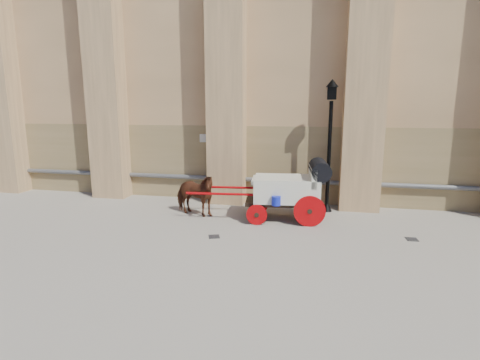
# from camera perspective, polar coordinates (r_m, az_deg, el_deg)

# --- Properties ---
(ground) EXTENTS (90.00, 90.00, 0.00)m
(ground) POSITION_cam_1_polar(r_m,az_deg,el_deg) (11.39, -1.35, -8.14)
(ground) COLOR gray
(ground) RESTS_ON ground
(horse) EXTENTS (1.95, 1.34, 1.51)m
(horse) POSITION_cam_1_polar(r_m,az_deg,el_deg) (13.09, -7.00, -2.19)
(horse) COLOR #562A17
(horse) RESTS_ON ground
(carriage) EXTENTS (4.77, 1.81, 2.04)m
(carriage) POSITION_cam_1_polar(r_m,az_deg,el_deg) (12.55, 7.83, -1.16)
(carriage) COLOR black
(carriage) RESTS_ON ground
(street_lamp) EXTENTS (0.44, 0.44, 4.67)m
(street_lamp) POSITION_cam_1_polar(r_m,az_deg,el_deg) (13.63, 13.49, 5.56)
(street_lamp) COLOR black
(street_lamp) RESTS_ON ground
(drain_grate_near) EXTENTS (0.41, 0.41, 0.01)m
(drain_grate_near) POSITION_cam_1_polar(r_m,az_deg,el_deg) (11.13, -3.97, -8.59)
(drain_grate_near) COLOR black
(drain_grate_near) RESTS_ON ground
(drain_grate_far) EXTENTS (0.34, 0.34, 0.01)m
(drain_grate_far) POSITION_cam_1_polar(r_m,az_deg,el_deg) (11.96, 24.72, -8.21)
(drain_grate_far) COLOR black
(drain_grate_far) RESTS_ON ground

